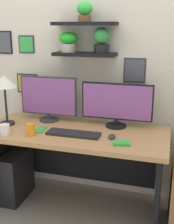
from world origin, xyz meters
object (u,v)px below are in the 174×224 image
pen_cup (31,129)px  desk (76,151)px  cell_phone (40,130)px  monitor_right (117,104)px  scissors_tray (121,143)px  computer_tower_left (16,176)px  monitor_left (49,98)px  keyboard (74,134)px  desk_lamp (4,84)px  coffee_mug (5,130)px  computer_mouse (112,137)px

pen_cup → desk: bearing=38.7°
cell_phone → monitor_right: bearing=21.4°
monitor_right → scissors_tray: (0.11, -0.40, -0.19)m
cell_phone → computer_tower_left: cell_phone is taller
monitor_left → keyboard: bearing=-41.4°
scissors_tray → monitor_right: bearing=106.0°
computer_tower_left → scissors_tray: bearing=-10.5°
monitor_right → desk_lamp: desk_lamp is taller
coffee_mug → pen_cup: size_ratio=0.90×
pen_cup → computer_tower_left: bearing=145.3°
desk → monitor_right: monitor_right is taller
computer_tower_left → desk: bearing=4.4°
monitor_left → monitor_right: size_ratio=0.87×
computer_mouse → computer_tower_left: (-0.93, 0.08, -0.53)m
monitor_left → computer_mouse: 0.75m
computer_mouse → coffee_mug: 0.87m
cell_phone → scissors_tray: size_ratio=1.17×
cell_phone → keyboard: bearing=-8.0°
monitor_right → cell_phone: bearing=-155.0°
monitor_right → scissors_tray: size_ratio=5.19×
monitor_left → computer_tower_left: size_ratio=1.16×
desk → monitor_left: (-0.32, 0.16, 0.43)m
coffee_mug → computer_mouse: bearing=11.3°
monitor_right → desk_lamp: 0.99m
keyboard → computer_mouse: bearing=2.0°
keyboard → cell_phone: (-0.31, 0.02, -0.01)m
keyboard → cell_phone: 0.31m
computer_mouse → desk_lamp: size_ratio=0.20×
monitor_right → keyboard: bearing=-134.2°
monitor_right → scissors_tray: monitor_right is taller
computer_mouse → computer_tower_left: bearing=174.9°
computer_mouse → coffee_mug: (-0.85, -0.17, 0.03)m
monitor_left → computer_tower_left: (-0.27, -0.21, -0.73)m
pen_cup → computer_mouse: bearing=10.1°
monitor_right → desk_lamp: (-0.96, -0.22, 0.16)m
monitor_right → computer_mouse: (0.02, -0.29, -0.19)m
desk → coffee_mug: coffee_mug is taller
monitor_right → coffee_mug: bearing=-150.8°
pen_cup → scissors_tray: bearing=0.7°
keyboard → desk_lamp: bearing=172.4°
coffee_mug → pen_cup: bearing=15.0°
desk → coffee_mug: size_ratio=17.52×
desk → monitor_left: size_ratio=2.91×
desk → computer_tower_left: (-0.59, -0.05, -0.30)m
monitor_right → computer_mouse: size_ratio=6.92×
computer_mouse → scissors_tray: 0.14m
coffee_mug → computer_tower_left: 0.62m
desk_lamp → coffee_mug: 0.42m
desk → monitor_right: size_ratio=2.53×
desk_lamp → cell_phone: size_ratio=3.19×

